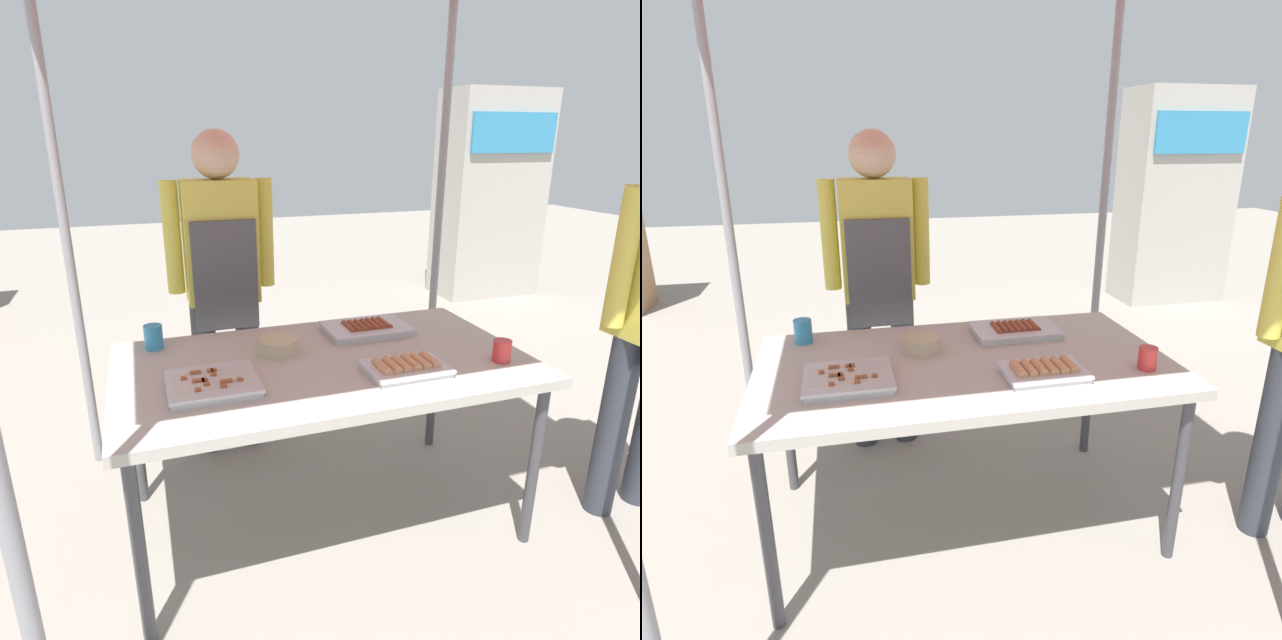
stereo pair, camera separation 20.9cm
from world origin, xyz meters
TOP-DOWN VIEW (x-y plane):
  - ground_plane at (0.00, 0.00)m, footprint 18.00×18.00m
  - stall_table at (0.00, 0.00)m, footprint 1.60×0.90m
  - tray_grilled_sausages at (0.25, -0.21)m, footprint 0.30×0.21m
  - tray_meat_skewers at (-0.45, -0.11)m, footprint 0.31×0.28m
  - tray_pork_links at (0.28, 0.24)m, footprint 0.37×0.25m
  - condiment_bowl at (-0.15, 0.13)m, footprint 0.16×0.16m
  - drink_cup_near_edge at (-0.63, 0.34)m, footprint 0.07×0.07m
  - drink_cup_by_wok at (0.65, -0.23)m, footprint 0.07×0.07m
  - vendor_woman at (-0.27, 0.73)m, footprint 0.52×0.23m
  - neighbor_stall_right at (2.78, 2.90)m, footprint 1.01×0.58m

SIDE VIEW (x-z plane):
  - ground_plane at x=0.00m, z-range 0.00..0.00m
  - stall_table at x=0.00m, z-range 0.32..1.07m
  - tray_meat_skewers at x=-0.45m, z-range 0.75..0.79m
  - tray_pork_links at x=0.28m, z-range 0.75..0.79m
  - tray_grilled_sausages at x=0.25m, z-range 0.75..0.80m
  - condiment_bowl at x=-0.15m, z-range 0.75..0.81m
  - drink_cup_by_wok at x=0.65m, z-range 0.75..0.84m
  - drink_cup_near_edge at x=-0.63m, z-range 0.75..0.85m
  - vendor_woman at x=-0.27m, z-range 0.15..1.77m
  - neighbor_stall_right at x=2.78m, z-range 0.01..2.02m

